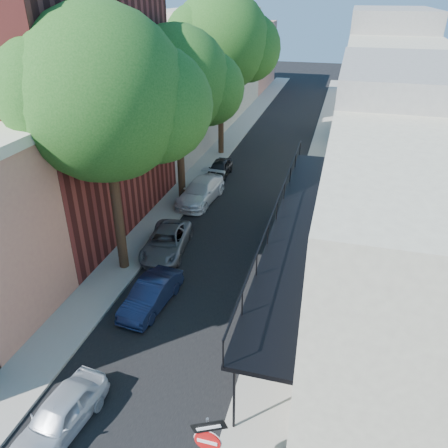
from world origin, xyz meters
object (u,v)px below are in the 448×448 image
Objects in this scene: sign_post at (208,444)px; oak_near at (116,98)px; oak_far at (228,43)px; parked_car_a at (60,415)px; parked_car_b at (151,294)px; parked_car_d at (201,191)px; parked_car_e at (220,169)px; oak_mid at (185,83)px; parked_car_c at (166,242)px.

oak_near is at bearing 125.09° from sign_post.
oak_far is (-6.51, 26.30, 6.22)m from sign_post.
parked_car_a is at bearing 171.69° from sign_post.
oak_near is (-6.53, 9.29, 5.84)m from sign_post.
parked_car_b is (0.25, 6.05, 0.01)m from parked_car_a.
sign_post is at bearing -49.73° from parked_car_b.
parked_car_d is (0.77, 7.77, -7.21)m from oak_near.
sign_post is 22.16m from parked_car_e.
oak_near reaches higher than parked_car_b.
oak_mid reaches higher than parked_car_b.
parked_car_b is at bearing -78.17° from parked_car_d.
parked_car_c reaches higher than parked_car_e.
parked_car_e is (-0.20, 10.42, -0.01)m from parked_car_c.
parked_car_c is at bearing -90.14° from parked_car_e.
parked_car_b is 0.86× the size of parked_car_c.
parked_car_b is 0.77× the size of parked_car_d.
oak_far is 2.86× the size of parked_car_c.
oak_mid is at bearing -102.56° from parked_car_e.
parked_car_c is (-1.00, 4.17, -0.01)m from parked_car_b.
oak_near is at bearing -89.63° from oak_mid.
parked_car_d reaches higher than parked_car_c.
oak_far is 17.21m from parked_car_c.
parked_car_c is (-5.56, 10.92, -1.46)m from sign_post.
parked_car_c is at bearing 116.98° from sign_post.
oak_mid reaches higher than parked_car_e.
parked_car_e is at bearing 105.10° from sign_post.
sign_post is 12.34m from parked_car_c.
parked_car_c is at bearing -82.95° from parked_car_d.
parked_car_b is at bearing -83.49° from parked_car_c.
oak_near reaches higher than parked_car_d.
parked_car_a is at bearing -86.10° from parked_car_b.
oak_far is (0.06, 9.04, 1.20)m from oak_mid.
sign_post is 0.72× the size of parked_car_c.
sign_post reaches higher than parked_car_b.
parked_car_e is (-1.20, 14.59, -0.02)m from parked_car_b.
oak_far is 21.08m from parked_car_b.
sign_post is at bearing -76.14° from parked_car_e.
parked_car_a is 0.82× the size of parked_car_c.
parked_car_d is (-1.20, 10.30, 0.08)m from parked_car_b.
parked_car_c is at bearing 109.76° from parked_car_b.
parked_car_c is 1.24× the size of parked_car_e.
parked_car_e is (-0.95, 20.64, -0.01)m from parked_car_a.
oak_near is at bearing -90.45° from parked_car_d.
oak_far is at bearing 86.56° from parked_car_c.
sign_post is at bearing -54.91° from oak_near.
parked_car_e is (0.82, 4.09, -6.49)m from oak_mid.
oak_mid reaches higher than parked_car_d.
parked_car_a is 1.02× the size of parked_car_e.
parked_car_e is at bearing 84.11° from parked_car_c.
oak_far is 3.33× the size of parked_car_b.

